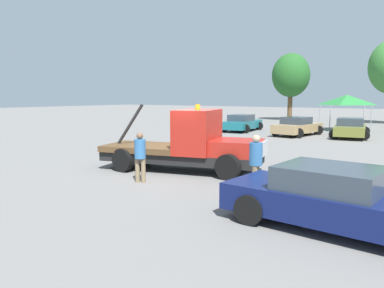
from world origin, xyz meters
name	(u,v)px	position (x,y,z in m)	size (l,w,h in m)	color
ground_plane	(181,170)	(0.00, 0.00, 0.00)	(160.00, 160.00, 0.00)	slate
tow_truck	(191,146)	(0.37, 0.10, 0.97)	(6.41, 3.42, 2.51)	black
foreground_car	(338,200)	(6.46, -3.27, 0.65)	(5.00, 2.32, 1.34)	#0F194C
person_near_truck	(256,160)	(3.75, -1.50, 0.99)	(0.38, 0.38, 1.71)	#847051
person_at_hood	(140,154)	(0.05, -2.35, 0.95)	(0.36, 0.36, 1.64)	#847051
parked_car_teal	(242,123)	(-5.41, 15.81, 0.65)	(2.75, 4.75, 1.34)	#196670
parked_car_tan	(297,127)	(-0.57, 14.92, 0.65)	(2.85, 4.65, 1.34)	tan
parked_car_olive	(350,128)	(2.86, 15.63, 0.65)	(2.91, 4.79, 1.34)	olive
canopy_tent_green	(347,100)	(1.40, 20.96, 2.50)	(3.36, 3.36, 2.91)	#9E9EA3
tree_left	(291,75)	(-7.02, 31.31, 5.16)	(4.31, 4.31, 7.70)	brown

